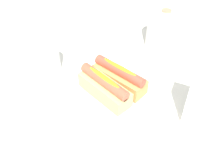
# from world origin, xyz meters

# --- Properties ---
(ground_plane) EXTENTS (2.40, 2.40, 0.00)m
(ground_plane) POSITION_xyz_m (0.00, 0.00, 0.00)
(ground_plane) COLOR silver
(serving_bowl) EXTENTS (0.27, 0.27, 0.03)m
(serving_bowl) POSITION_xyz_m (0.03, -0.01, 0.02)
(serving_bowl) COLOR white
(serving_bowl) RESTS_ON ground_plane
(hotdog_front) EXTENTS (0.16, 0.08, 0.06)m
(hotdog_front) POSITION_xyz_m (0.02, -0.04, 0.06)
(hotdog_front) COLOR #DBB270
(hotdog_front) RESTS_ON serving_bowl
(hotdog_back) EXTENTS (0.15, 0.06, 0.06)m
(hotdog_back) POSITION_xyz_m (0.03, 0.01, 0.06)
(hotdog_back) COLOR tan
(hotdog_back) RESTS_ON serving_bowl
(water_glass) EXTENTS (0.07, 0.07, 0.09)m
(water_glass) POSITION_xyz_m (-0.19, -0.03, 0.04)
(water_glass) COLOR white
(water_glass) RESTS_ON ground_plane
(paper_towel_roll) EXTENTS (0.11, 0.11, 0.13)m
(paper_towel_roll) POSITION_xyz_m (0.02, 0.28, 0.07)
(paper_towel_roll) COLOR white
(paper_towel_roll) RESTS_ON ground_plane
(napkin_box) EXTENTS (0.12, 0.07, 0.15)m
(napkin_box) POSITION_xyz_m (0.26, 0.05, 0.07)
(napkin_box) COLOR white
(napkin_box) RESTS_ON ground_plane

